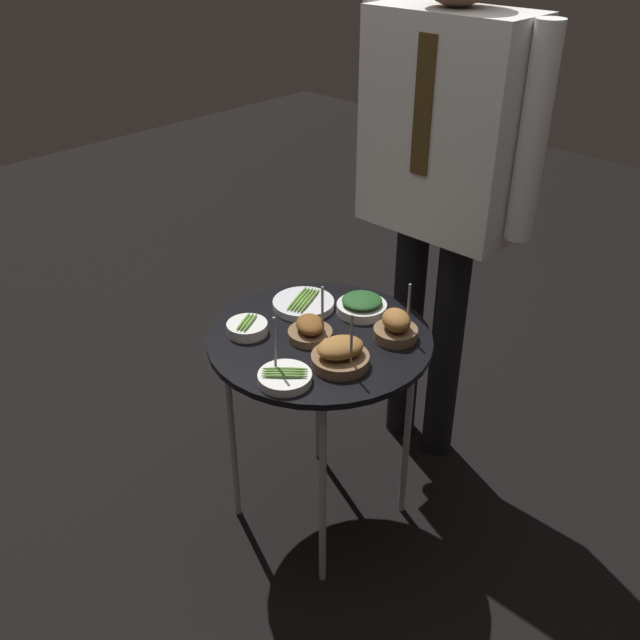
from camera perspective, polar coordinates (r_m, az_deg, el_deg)
ground_plane at (r=2.37m, az=0.00°, el=-15.00°), size 8.00×8.00×0.00m
serving_cart at (r=1.98m, az=0.00°, el=-2.55°), size 0.62×0.62×0.67m
bowl_asparagus_center at (r=1.96m, az=-5.84°, el=-0.62°), size 0.11×0.11×0.04m
bowl_roast_mid_left at (r=1.93m, az=-0.78°, el=-0.76°), size 0.13×0.12×0.16m
bowl_roast_front_left at (r=1.82m, az=1.64°, el=-2.77°), size 0.15×0.15×0.17m
bowl_asparagus_front_center at (r=2.08m, az=-1.34°, el=1.32°), size 0.18×0.18×0.03m
bowl_spinach_back_left at (r=2.05m, az=3.40°, el=1.16°), size 0.15×0.15×0.05m
bowl_roast_far_rim at (r=1.93m, az=6.10°, el=-0.56°), size 0.12×0.12×0.16m
bowl_asparagus_front_right at (r=1.77m, az=-2.85°, el=-4.57°), size 0.14×0.14×0.17m
waiter_figure at (r=2.15m, az=9.82°, el=13.03°), size 0.62×0.23×1.67m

